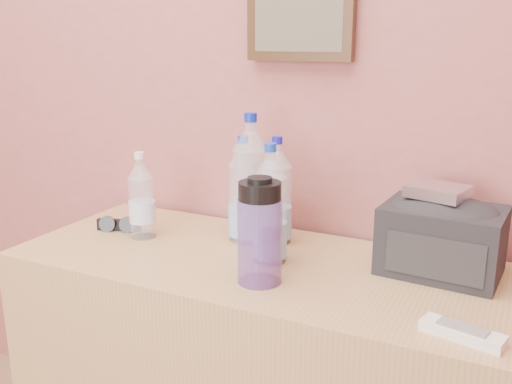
% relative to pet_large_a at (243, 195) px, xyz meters
% --- Properties ---
extents(picture_frame, '(0.30, 0.03, 0.25)m').
position_rel_pet_large_a_xyz_m(picture_frame, '(0.10, 0.14, 0.48)').
color(picture_frame, '#382311').
rests_on(picture_frame, room_shell).
extents(pet_large_a, '(0.08, 0.08, 0.29)m').
position_rel_pet_large_a_xyz_m(pet_large_a, '(0.00, 0.00, 0.00)').
color(pet_large_a, silver).
rests_on(pet_large_a, dresser).
extents(pet_large_b, '(0.10, 0.10, 0.35)m').
position_rel_pet_large_a_xyz_m(pet_large_b, '(0.02, 0.00, 0.03)').
color(pet_large_b, silver).
rests_on(pet_large_b, dresser).
extents(pet_large_c, '(0.08, 0.08, 0.29)m').
position_rel_pet_large_a_xyz_m(pet_large_c, '(0.09, 0.02, 0.00)').
color(pet_large_c, silver).
rests_on(pet_large_c, dresser).
extents(pet_large_d, '(0.08, 0.08, 0.30)m').
position_rel_pet_large_a_xyz_m(pet_large_d, '(0.13, -0.11, 0.00)').
color(pet_large_d, white).
rests_on(pet_large_d, dresser).
extents(pet_small, '(0.07, 0.07, 0.24)m').
position_rel_pet_large_a_xyz_m(pet_small, '(-0.26, -0.11, -0.02)').
color(pet_small, silver).
rests_on(pet_small, dresser).
extents(nalgene_bottle, '(0.10, 0.10, 0.25)m').
position_rel_pet_large_a_xyz_m(nalgene_bottle, '(0.17, -0.24, -0.01)').
color(nalgene_bottle, '#683FA1').
rests_on(nalgene_bottle, dresser).
extents(sunglasses, '(0.14, 0.09, 0.03)m').
position_rel_pet_large_a_xyz_m(sunglasses, '(-0.36, -0.09, -0.11)').
color(sunglasses, black).
rests_on(sunglasses, dresser).
extents(ac_remote, '(0.16, 0.08, 0.02)m').
position_rel_pet_large_a_xyz_m(ac_remote, '(0.62, -0.30, -0.12)').
color(ac_remote, beige).
rests_on(ac_remote, dresser).
extents(toiletry_bag, '(0.28, 0.21, 0.18)m').
position_rel_pet_large_a_xyz_m(toiletry_bag, '(0.53, 0.00, -0.04)').
color(toiletry_bag, black).
rests_on(toiletry_bag, dresser).
extents(foil_packet, '(0.15, 0.14, 0.03)m').
position_rel_pet_large_a_xyz_m(foil_packet, '(0.51, 0.01, 0.07)').
color(foil_packet, white).
rests_on(foil_packet, toiletry_bag).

